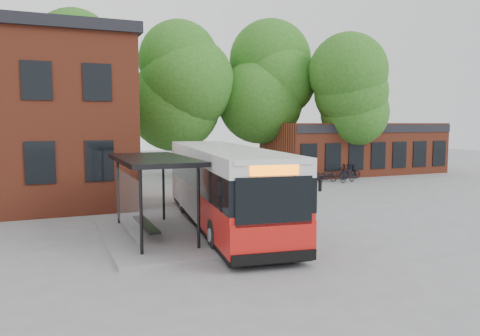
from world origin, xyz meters
name	(u,v)px	position (x,y,z in m)	size (l,w,h in m)	color
ground	(258,222)	(0.00, 0.00, 0.00)	(100.00, 100.00, 0.00)	slate
shop_row	(354,148)	(15.00, 14.00, 2.00)	(14.00, 6.20, 4.00)	brown
bus_shelter	(154,197)	(-4.50, -1.00, 1.45)	(3.60, 7.00, 2.90)	black
bike_rail	(319,179)	(9.28, 10.00, 0.19)	(5.20, 0.10, 0.38)	black
tree_0	(76,101)	(-6.00, 16.00, 5.50)	(7.92, 7.92, 11.00)	#255B18
tree_1	(174,107)	(1.00, 17.00, 5.20)	(7.92, 7.92, 10.40)	#255B18
tree_2	(265,104)	(8.00, 16.00, 5.50)	(7.92, 7.92, 11.00)	#255B18
tree_3	(349,115)	(13.00, 12.00, 4.64)	(7.04, 7.04, 9.28)	#255B18
city_bus	(223,186)	(-1.52, -0.03, 1.55)	(2.60, 12.21, 3.10)	red
bicycle_0	(288,177)	(6.88, 10.08, 0.44)	(0.58, 1.67, 0.88)	#561B11
bicycle_1	(289,177)	(6.86, 9.90, 0.49)	(0.46, 1.64, 0.98)	#22212B
bicycle_2	(309,176)	(8.61, 10.27, 0.41)	(0.55, 1.57, 0.83)	black
bicycle_3	(309,174)	(8.58, 10.28, 0.55)	(0.52, 1.84, 1.10)	black
bicycle_4	(327,176)	(9.77, 9.81, 0.41)	(0.54, 1.55, 0.81)	black
bicycle_5	(348,175)	(10.89, 9.00, 0.51)	(0.48, 1.71, 1.03)	black
bicycle_6	(334,173)	(10.85, 10.53, 0.47)	(0.62, 1.78, 0.93)	#222129
bicycle_7	(350,172)	(12.23, 10.64, 0.53)	(0.50, 1.77, 1.06)	black
bicycle_extra_0	(348,171)	(12.24, 10.84, 0.53)	(0.50, 1.76, 1.06)	black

